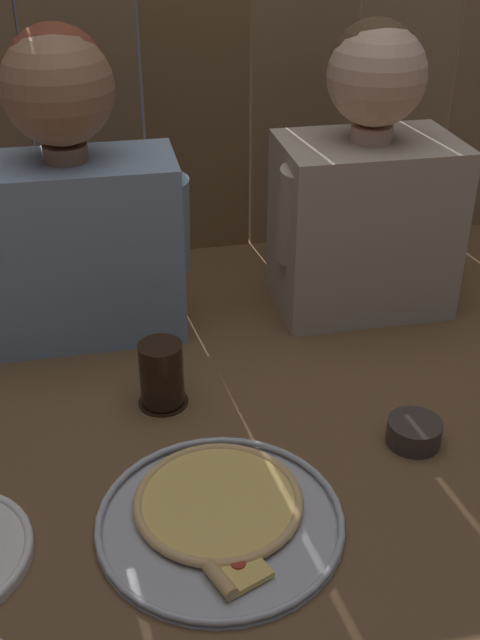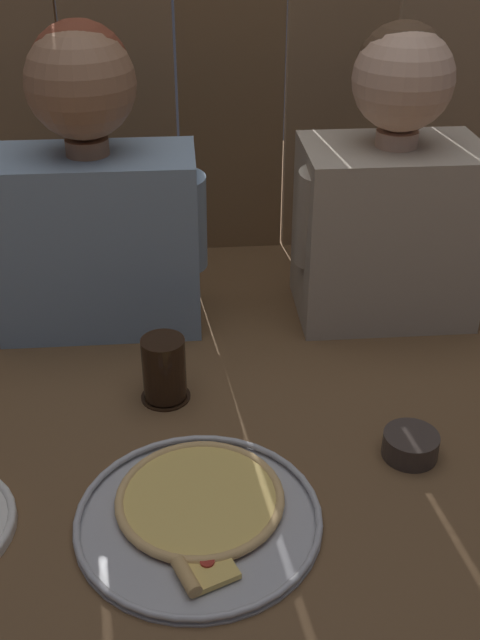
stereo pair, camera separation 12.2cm
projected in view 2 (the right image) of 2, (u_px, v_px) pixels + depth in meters
The scene contains 7 objects.
ground_plane at pixel (266, 445), 1.23m from camera, with size 3.20×3.20×0.00m, color brown.
pizza_tray at pixel (199, 510), 1.09m from camera, with size 0.36×0.36×0.03m.
drinking_glass at pixel (164, 370), 1.31m from camera, with size 0.09×0.09×0.12m.
dipping_bowl at pixel (411, 444), 1.20m from camera, with size 0.09×0.09×0.04m.
diner_left at pixel (92, 193), 1.43m from camera, with size 0.43×0.21×0.59m.
diner_right at pixel (391, 192), 1.48m from camera, with size 0.39×0.23×0.58m.
wooden_backdrop_wall at pixel (230, 8), 1.61m from camera, with size 2.19×0.03×1.11m.
Camera 2 is at (-0.12, -0.95, 0.80)m, focal length 42.45 mm.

